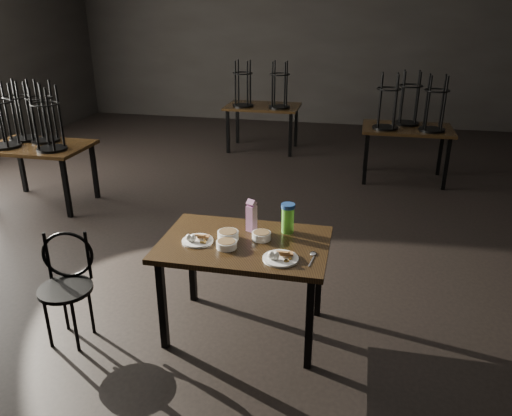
% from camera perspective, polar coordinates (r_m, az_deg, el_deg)
% --- Properties ---
extents(room, '(12.00, 12.04, 3.22)m').
position_cam_1_polar(room, '(4.44, -0.61, 22.47)').
color(room, black).
rests_on(room, ground).
extents(main_table, '(1.20, 0.80, 0.75)m').
position_cam_1_polar(main_table, '(3.59, -1.35, -5.02)').
color(main_table, black).
rests_on(main_table, ground).
extents(plate_left, '(0.22, 0.22, 0.07)m').
position_cam_1_polar(plate_left, '(3.58, -6.73, -3.56)').
color(plate_left, white).
rests_on(plate_left, main_table).
extents(plate_right, '(0.24, 0.24, 0.08)m').
position_cam_1_polar(plate_right, '(3.32, 2.78, -5.59)').
color(plate_right, white).
rests_on(plate_right, main_table).
extents(bowl_near, '(0.15, 0.15, 0.06)m').
position_cam_1_polar(bowl_near, '(3.59, -3.22, -3.10)').
color(bowl_near, white).
rests_on(bowl_near, main_table).
extents(bowl_far, '(0.14, 0.14, 0.05)m').
position_cam_1_polar(bowl_far, '(3.58, 0.63, -3.17)').
color(bowl_far, white).
rests_on(bowl_far, main_table).
extents(bowl_big, '(0.14, 0.14, 0.05)m').
position_cam_1_polar(bowl_big, '(3.47, -3.39, -4.15)').
color(bowl_big, white).
rests_on(bowl_big, main_table).
extents(juice_carton, '(0.08, 0.08, 0.25)m').
position_cam_1_polar(juice_carton, '(3.68, -0.52, -0.96)').
color(juice_carton, '#87186D').
rests_on(juice_carton, main_table).
extents(water_bottle, '(0.13, 0.13, 0.22)m').
position_cam_1_polar(water_bottle, '(3.67, 3.66, -1.13)').
color(water_bottle, '#6CD43E').
rests_on(water_bottle, main_table).
extents(spoon, '(0.05, 0.22, 0.01)m').
position_cam_1_polar(spoon, '(3.40, 6.51, -5.31)').
color(spoon, silver).
rests_on(spoon, main_table).
extents(bentwood_chair, '(0.42, 0.41, 0.81)m').
position_cam_1_polar(bentwood_chair, '(3.89, -20.81, -7.58)').
color(bentwood_chair, black).
rests_on(bentwood_chair, ground).
extents(bg_table_left, '(1.20, 0.80, 1.48)m').
position_cam_1_polar(bg_table_left, '(6.55, -23.99, 7.03)').
color(bg_table_left, black).
rests_on(bg_table_left, ground).
extents(bg_table_right, '(1.20, 0.80, 1.48)m').
position_cam_1_polar(bg_table_right, '(7.17, 16.95, 9.02)').
color(bg_table_right, black).
rests_on(bg_table_right, ground).
extents(bg_table_far, '(1.20, 0.80, 1.48)m').
position_cam_1_polar(bg_table_far, '(8.37, 0.73, 11.61)').
color(bg_table_far, black).
rests_on(bg_table_far, ground).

